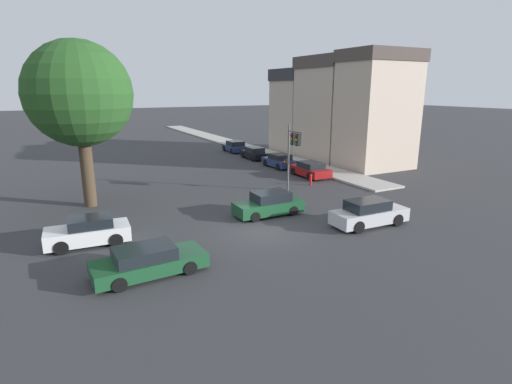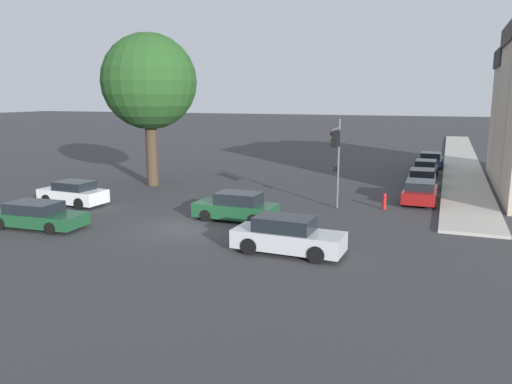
{
  "view_description": "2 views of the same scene",
  "coord_description": "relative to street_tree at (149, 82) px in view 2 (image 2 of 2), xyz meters",
  "views": [
    {
      "loc": [
        -10.11,
        -18.5,
        7.75
      ],
      "look_at": [
        1.3,
        3.47,
        1.3
      ],
      "focal_mm": 28.0,
      "sensor_mm": 36.0,
      "label": 1
    },
    {
      "loc": [
        11.74,
        -20.98,
        6.42
      ],
      "look_at": [
        2.85,
        2.26,
        1.62
      ],
      "focal_mm": 35.0,
      "sensor_mm": 36.0,
      "label": 2
    }
  ],
  "objects": [
    {
      "name": "street_tree",
      "position": [
        0.0,
        0.0,
        0.0
      ],
      "size": [
        6.69,
        6.69,
        10.76
      ],
      "color": "#423323",
      "rests_on": "ground_plane"
    },
    {
      "name": "parked_car_2",
      "position": [
        18.38,
        11.41,
        -6.72
      ],
      "size": [
        1.93,
        4.11,
        1.35
      ],
      "rotation": [
        0.0,
        0.0,
        1.54
      ],
      "color": "black",
      "rests_on": "ground_plane"
    },
    {
      "name": "crossing_car_0",
      "position": [
        13.93,
        -11.75,
        -6.63
      ],
      "size": [
        4.64,
        1.94,
        1.54
      ],
      "rotation": [
        0.0,
        0.0,
        -0.03
      ],
      "color": "#B7B7BC",
      "rests_on": "ground_plane"
    },
    {
      "name": "crossing_car_1",
      "position": [
        1.12,
        -12.24,
        -6.75
      ],
      "size": [
        4.85,
        2.21,
        1.27
      ],
      "rotation": [
        0.0,
        0.0,
        0.06
      ],
      "color": "#194728",
      "rests_on": "ground_plane"
    },
    {
      "name": "crossing_car_2",
      "position": [
        9.77,
        -7.35,
        -6.67
      ],
      "size": [
        4.35,
        1.87,
        1.48
      ],
      "rotation": [
        0.0,
        0.0,
        3.14
      ],
      "color": "#194728",
      "rests_on": "ground_plane"
    },
    {
      "name": "parked_car_1",
      "position": [
        18.36,
        5.84,
        -6.71
      ],
      "size": [
        2.06,
        4.01,
        1.37
      ],
      "rotation": [
        0.0,
        0.0,
        1.6
      ],
      "color": "navy",
      "rests_on": "ground_plane"
    },
    {
      "name": "parked_car_3",
      "position": [
        18.56,
        17.08,
        -6.7
      ],
      "size": [
        2.11,
        4.02,
        1.38
      ],
      "rotation": [
        0.0,
        0.0,
        1.55
      ],
      "color": "navy",
      "rests_on": "ground_plane"
    },
    {
      "name": "parked_car_0",
      "position": [
        18.52,
        0.72,
        -6.7
      ],
      "size": [
        2.02,
        4.27,
        1.36
      ],
      "rotation": [
        0.0,
        0.0,
        1.56
      ],
      "color": "maroon",
      "rests_on": "ground_plane"
    },
    {
      "name": "ground_plane",
      "position": [
        8.08,
        -9.79,
        -7.36
      ],
      "size": [
        300.0,
        300.0,
        0.0
      ],
      "primitive_type": "plane",
      "color": "#333335"
    },
    {
      "name": "crossing_car_3",
      "position": [
        -0.79,
        -7.42,
        -6.67
      ],
      "size": [
        4.13,
        2.06,
        1.44
      ],
      "rotation": [
        0.0,
        0.0,
        3.09
      ],
      "color": "silver",
      "rests_on": "ground_plane"
    },
    {
      "name": "sidewalk_strip",
      "position": [
        21.3,
        23.74,
        -7.28
      ],
      "size": [
        3.15,
        60.0,
        0.16
      ],
      "color": "#ADA89E",
      "rests_on": "ground_plane"
    },
    {
      "name": "traffic_signal",
      "position": [
        14.07,
        -3.22,
        -3.82
      ],
      "size": [
        0.6,
        2.03,
        5.14
      ],
      "rotation": [
        0.0,
        0.0,
        3.17
      ],
      "color": "#515456",
      "rests_on": "ground_plane"
    },
    {
      "name": "fire_hydrant",
      "position": [
        16.71,
        -1.97,
        -6.87
      ],
      "size": [
        0.22,
        0.22,
        0.92
      ],
      "color": "red",
      "rests_on": "ground_plane"
    }
  ]
}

